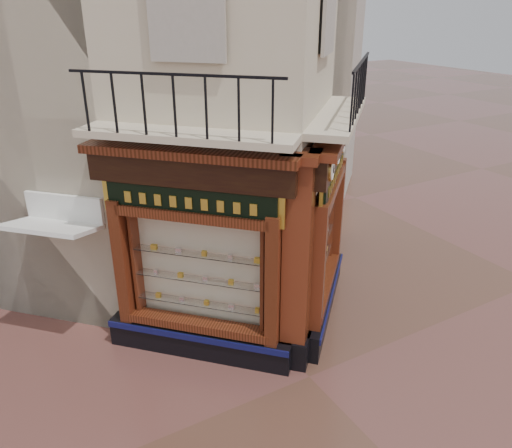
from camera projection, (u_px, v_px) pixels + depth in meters
ground at (309, 377)px, 8.84m from camera, size 80.00×80.00×0.00m
main_building at (163, 6)px, 11.30m from camera, size 11.31×11.31×12.00m
neighbour_left at (35, 28)px, 12.34m from camera, size 11.31×11.31×11.00m
neighbour_right at (216, 24)px, 14.58m from camera, size 11.31×11.31×11.00m
shopfront_left at (195, 260)px, 8.64m from camera, size 2.86×2.86×3.98m
shopfront_right at (326, 227)px, 9.92m from camera, size 2.86×2.86×3.98m
corner_pilaster at (297, 268)px, 8.44m from camera, size 0.85×0.85×3.98m
balcony at (268, 124)px, 8.31m from camera, size 5.94×2.97×1.03m
clock_a at (331, 169)px, 8.01m from camera, size 0.32×0.32×0.41m
clock_b at (338, 155)px, 8.75m from camera, size 0.29×0.29×0.36m
clock_c at (343, 143)px, 9.54m from camera, size 0.33×0.33×0.41m
clock_d at (347, 133)px, 10.22m from camera, size 0.32×0.32×0.40m
awning at (71, 338)px, 9.85m from camera, size 1.79×1.79×0.28m
signboard_left at (190, 202)px, 8.12m from camera, size 2.28×2.28×0.61m
signboard_right at (333, 174)px, 9.44m from camera, size 2.11×2.11×0.56m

